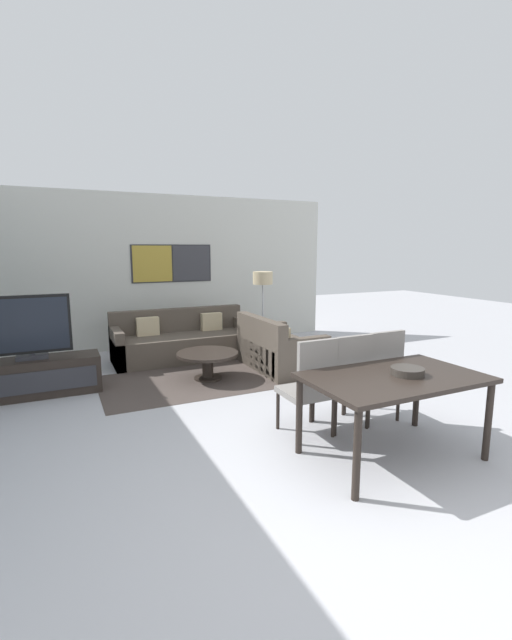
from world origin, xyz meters
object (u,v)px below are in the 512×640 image
Objects in this scene: television at (30,328)px; coffee_table at (208,359)px; sofa_main at (183,342)px; dining_table at (394,384)px; sofa_side at (276,351)px; fruit_bowl at (407,371)px; tv_console at (34,377)px; dining_chair_left at (310,384)px; floor_lamp at (263,284)px; dining_chair_right at (378,372)px; dining_chair_centre at (346,378)px.

coffee_table is (2.19, -0.27, -0.58)m from television.
sofa_main is 1.48× the size of dining_table.
fruit_bowl is (-0.28, -2.95, 0.51)m from sofa_side.
tv_console is 1.65× the size of television.
sofa_main reaches higher than coffee_table.
floor_lamp reaches higher than dining_chair_left.
television reaches higher than sofa_side.
floor_lamp is at bearing -6.34° from sofa_main.
dining_chair_left is (2.49, -2.48, -0.33)m from television.
dining_table reaches higher than tv_console.
tv_console is 1.57× the size of dining_chair_right.
dining_chair_centre is at bearing -176.93° from dining_chair_right.
coffee_table is 2.32m from dining_chair_centre.
television is at bearing 133.06° from dining_table.
dining_chair_right is 3.46× the size of fruit_bowl.
television is at bearing 172.92° from coffee_table.
dining_chair_left is 3.59m from floor_lamp.
dining_chair_centre is at bearing -101.70° from floor_lamp.
television is 1.09× the size of coffee_table.
dining_chair_right is 3.39m from floor_lamp.
sofa_main is 1.60× the size of sofa_side.
tv_console is 3.85m from floor_lamp.
floor_lamp reaches higher than coffee_table.
television is 0.95× the size of dining_chair_centre.
sofa_side is 1.00× the size of floor_lamp.
dining_chair_right is (0.43, 0.02, 0.00)m from dining_chair_centre.
television is 3.28× the size of fruit_bowl.
dining_table is (0.73, -4.16, 0.40)m from sofa_main.
tv_console is at bearing 135.22° from dining_chair_left.
dining_chair_centre is (0.73, -2.19, 0.25)m from coffee_table.
dining_chair_centre reaches higher than sofa_main.
sofa_main is (2.19, 1.03, 0.03)m from tv_console.
dining_chair_right is (1.17, -3.47, 0.27)m from sofa_main.
floor_lamp is at bearing 13.55° from tv_console.
fruit_bowl reaches higher than tv_console.
floor_lamp is at bearing 38.74° from coffee_table.
tv_console is 1.02× the size of dining_table.
sofa_side is at bearing -47.91° from sofa_main.
dining_table is 0.80m from dining_chair_left.
tv_console is 2.21m from coffee_table.
floor_lamp is (3.62, 0.87, 0.97)m from tv_console.
tv_console is at bearing 133.07° from dining_table.
dining_chair_right is at bearing -71.37° from sofa_main.
floor_lamp is (0.69, 3.33, 0.67)m from dining_chair_centre.
dining_chair_left reaches higher than tv_console.
floor_lamp is (0.30, 1.09, 0.94)m from sofa_side.
television is at bearing 86.24° from sofa_side.
sofa_side is at bearing 80.09° from dining_chair_centre.
television is 0.61× the size of dining_table.
dining_chair_centre is (0.00, 0.67, -0.13)m from dining_table.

